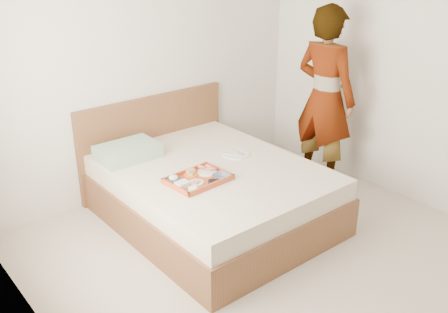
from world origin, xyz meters
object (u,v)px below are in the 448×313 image
at_px(dinner_plate, 236,154).
at_px(person, 325,98).
at_px(bed, 213,194).
at_px(tray, 198,179).

height_order(dinner_plate, person, person).
height_order(bed, tray, tray).
xyz_separation_m(bed, dinner_plate, (0.34, 0.08, 0.27)).
distance_m(bed, tray, 0.42).
bearing_deg(bed, person, -3.43).
bearing_deg(bed, dinner_plate, 13.58).
bearing_deg(dinner_plate, bed, -166.42).
xyz_separation_m(dinner_plate, person, (1.02, -0.16, 0.38)).
relative_size(bed, person, 1.09).
height_order(tray, dinner_plate, tray).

